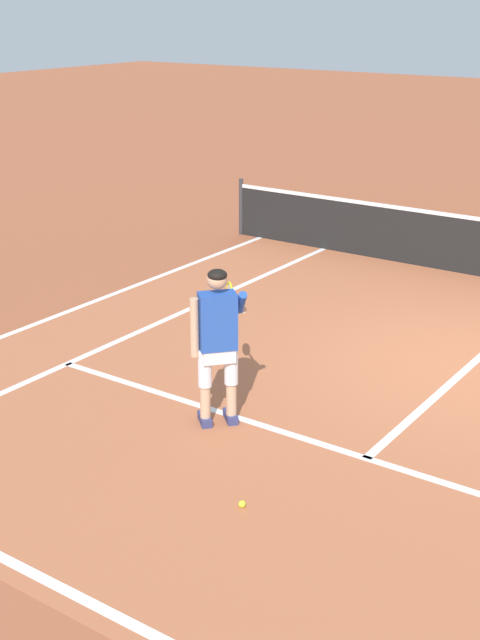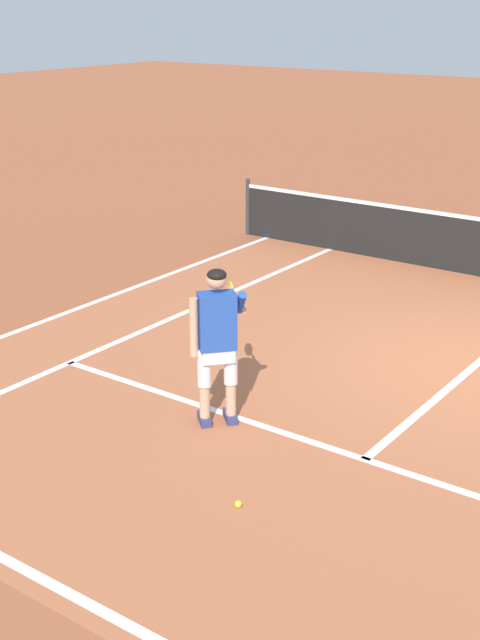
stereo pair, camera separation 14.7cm
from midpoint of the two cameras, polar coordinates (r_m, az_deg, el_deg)
ground_plane at (r=11.03m, az=15.50°, el=-2.98°), size 80.00×80.00×0.00m
court_inner_surface at (r=10.02m, az=13.06°, el=-5.19°), size 10.98×9.93×0.00m
line_baseline at (r=6.52m, az=-4.99°, el=-20.19°), size 10.98×0.10×0.01m
line_service at (r=8.68m, az=8.70°, el=-9.05°), size 8.23×0.10×0.01m
line_singles_left at (r=12.02m, az=-5.17°, el=-0.31°), size 0.10×9.53×0.01m
line_doubles_left at (r=12.92m, az=-9.80°, el=0.95°), size 0.10×9.53×0.01m
tennis_player at (r=8.89m, az=-1.03°, el=-1.03°), size 0.78×1.14×1.71m
tennis_ball_near_feet at (r=7.84m, az=0.43°, el=-12.02°), size 0.07×0.07×0.07m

